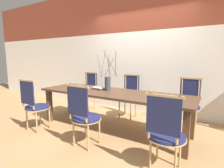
{
  "coord_description": "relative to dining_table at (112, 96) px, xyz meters",
  "views": [
    {
      "loc": [
        1.66,
        -2.76,
        1.37
      ],
      "look_at": [
        0.0,
        0.0,
        0.88
      ],
      "focal_mm": 28.0,
      "sensor_mm": 36.0,
      "label": 1
    }
  ],
  "objects": [
    {
      "name": "ground_plane",
      "position": [
        0.0,
        0.0,
        -0.64
      ],
      "size": [
        16.0,
        16.0,
        0.0
      ],
      "primitive_type": "plane",
      "color": "#A87F51"
    },
    {
      "name": "wall_rear",
      "position": [
        0.0,
        1.34,
        0.96
      ],
      "size": [
        12.0,
        0.06,
        3.2
      ],
      "color": "white",
      "rests_on": "ground_plane"
    },
    {
      "name": "dining_table",
      "position": [
        0.0,
        0.0,
        0.0
      ],
      "size": [
        2.94,
        0.88,
        0.73
      ],
      "color": "#4C3321",
      "rests_on": "ground_plane"
    },
    {
      "name": "chair_near_leftend",
      "position": [
        -1.2,
        -0.8,
        -0.13
      ],
      "size": [
        0.46,
        0.46,
        0.98
      ],
      "color": "#1E234C",
      "rests_on": "ground_plane"
    },
    {
      "name": "chair_near_left",
      "position": [
        -0.02,
        -0.8,
        -0.13
      ],
      "size": [
        0.46,
        0.46,
        0.98
      ],
      "color": "#1E234C",
      "rests_on": "ground_plane"
    },
    {
      "name": "chair_near_center",
      "position": [
        1.2,
        -0.8,
        -0.13
      ],
      "size": [
        0.46,
        0.46,
        0.98
      ],
      "color": "#1E234C",
      "rests_on": "ground_plane"
    },
    {
      "name": "chair_far_leftend",
      "position": [
        -1.21,
        0.8,
        -0.13
      ],
      "size": [
        0.46,
        0.46,
        0.98
      ],
      "rotation": [
        0.0,
        0.0,
        3.14
      ],
      "color": "#1E234C",
      "rests_on": "ground_plane"
    },
    {
      "name": "chair_far_left",
      "position": [
        -0.02,
        0.8,
        -0.13
      ],
      "size": [
        0.46,
        0.46,
        0.98
      ],
      "rotation": [
        0.0,
        0.0,
        3.14
      ],
      "color": "#1E234C",
      "rests_on": "ground_plane"
    },
    {
      "name": "chair_far_center",
      "position": [
        1.24,
        0.8,
        -0.13
      ],
      "size": [
        0.46,
        0.46,
        0.98
      ],
      "rotation": [
        0.0,
        0.0,
        3.14
      ],
      "color": "#1E234C",
      "rests_on": "ground_plane"
    },
    {
      "name": "vase_centerpiece",
      "position": [
        -0.15,
        0.08,
        0.24
      ],
      "size": [
        0.44,
        0.44,
        0.79
      ],
      "color": "#33383D",
      "rests_on": "dining_table"
    },
    {
      "name": "book_stack",
      "position": [
        -0.38,
        0.1,
        0.11
      ],
      "size": [
        0.28,
        0.21,
        0.04
      ],
      "color": "#842D8C",
      "rests_on": "dining_table"
    }
  ]
}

